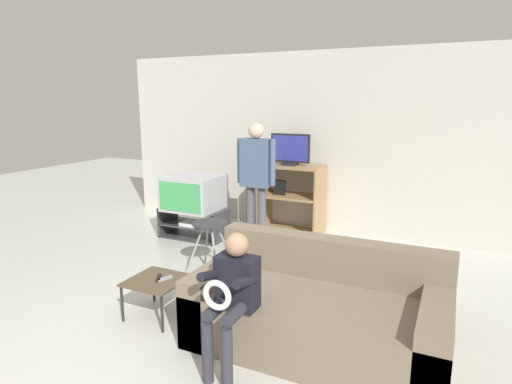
{
  "coord_description": "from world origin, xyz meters",
  "views": [
    {
      "loc": [
        1.88,
        -2.09,
        1.89
      ],
      "look_at": [
        -0.12,
        2.14,
        0.9
      ],
      "focal_mm": 30.0,
      "sensor_mm": 36.0,
      "label": 1
    }
  ],
  "objects": [
    {
      "name": "ground_plane",
      "position": [
        0.0,
        0.0,
        0.0
      ],
      "size": [
        18.0,
        18.0,
        0.0
      ],
      "primitive_type": "plane",
      "color": "beige"
    },
    {
      "name": "person_standing_adult",
      "position": [
        -0.43,
        2.81,
        0.99
      ],
      "size": [
        0.53,
        0.2,
        1.63
      ],
      "color": "#4C4C56",
      "rests_on": "ground_plane"
    },
    {
      "name": "person_seated_child",
      "position": [
        0.54,
        0.35,
        0.59
      ],
      "size": [
        0.33,
        0.43,
        0.99
      ],
      "color": "#2D2D38",
      "rests_on": "ground_plane"
    },
    {
      "name": "couch",
      "position": [
        1.0,
        0.9,
        0.27
      ],
      "size": [
        1.93,
        0.96,
        0.78
      ],
      "color": "#756651",
      "rests_on": "ground_plane"
    },
    {
      "name": "television_flat",
      "position": [
        -0.26,
        3.58,
        1.22
      ],
      "size": [
        0.58,
        0.2,
        0.45
      ],
      "color": "black",
      "rests_on": "media_shelf"
    },
    {
      "name": "folding_stool",
      "position": [
        -0.51,
        1.78,
        0.5
      ],
      "size": [
        0.44,
        0.43,
        0.6
      ],
      "color": "#99999E",
      "rests_on": "ground_plane"
    },
    {
      "name": "remote_control_black",
      "position": [
        -0.42,
        0.76,
        0.36
      ],
      "size": [
        0.11,
        0.14,
        0.02
      ],
      "primitive_type": "cube",
      "rotation": [
        0.0,
        0.0,
        0.57
      ],
      "color": "black",
      "rests_on": "snack_table"
    },
    {
      "name": "media_shelf",
      "position": [
        -0.24,
        3.6,
        0.51
      ],
      "size": [
        0.89,
        0.52,
        1.0
      ],
      "color": "#9E7A51",
      "rests_on": "ground_plane"
    },
    {
      "name": "remote_control_white",
      "position": [
        -0.36,
        0.76,
        0.36
      ],
      "size": [
        0.09,
        0.15,
        0.02
      ],
      "primitive_type": "cube",
      "rotation": [
        0.0,
        0.0,
        -0.37
      ],
      "color": "gray",
      "rests_on": "snack_table"
    },
    {
      "name": "tv_stand",
      "position": [
        -1.4,
        2.8,
        0.21
      ],
      "size": [
        0.92,
        0.47,
        0.42
      ],
      "color": "#38383D",
      "rests_on": "ground_plane"
    },
    {
      "name": "television_main",
      "position": [
        -1.38,
        2.78,
        0.66
      ],
      "size": [
        0.73,
        0.67,
        0.47
      ],
      "color": "#B2B2B7",
      "rests_on": "tv_stand"
    },
    {
      "name": "snack_table",
      "position": [
        -0.43,
        0.74,
        0.31
      ],
      "size": [
        0.48,
        0.48,
        0.35
      ],
      "color": "brown",
      "rests_on": "ground_plane"
    },
    {
      "name": "wall_back",
      "position": [
        0.0,
        3.93,
        1.3
      ],
      "size": [
        6.4,
        0.06,
        2.6
      ],
      "color": "beige",
      "rests_on": "ground_plane"
    }
  ]
}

